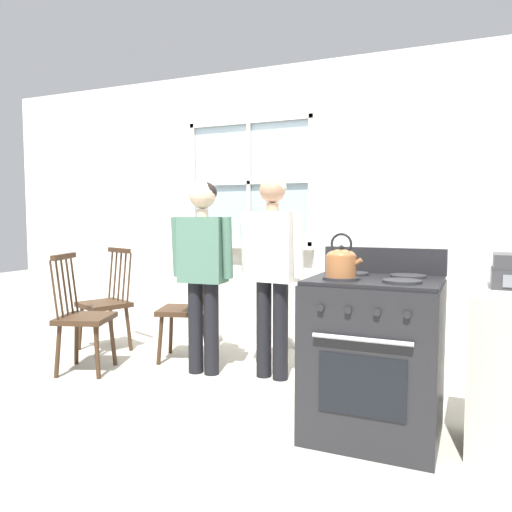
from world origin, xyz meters
TOP-DOWN VIEW (x-y plane):
  - ground_plane at (0.00, 0.00)m, footprint 16.00×16.00m
  - wall_back at (0.01, 1.40)m, footprint 6.40×0.16m
  - chair_by_window at (-0.46, 0.63)m, footprint 0.51×0.52m
  - chair_near_wall at (-1.04, -0.00)m, footprint 0.52×0.53m
  - chair_center_cluster at (-1.32, 0.60)m, footprint 0.54×0.53m
  - person_elderly_left at (-0.11, 0.35)m, footprint 0.53×0.25m
  - person_teen_center at (0.44, 0.47)m, footprint 0.55×0.25m
  - stove at (1.37, -0.26)m, footprint 0.74×0.68m
  - kettle at (1.21, -0.39)m, footprint 0.21×0.17m
  - potted_plant at (-0.08, 1.31)m, footprint 0.16×0.16m
  - handbag at (-0.23, 0.70)m, footprint 0.23×0.24m

SIDE VIEW (x-z plane):
  - ground_plane at x=0.00m, z-range 0.00..0.00m
  - chair_by_window at x=-0.46m, z-range -0.04..0.93m
  - chair_near_wall at x=-1.04m, z-range -0.04..0.93m
  - chair_center_cluster at x=-1.32m, z-range -0.04..0.93m
  - stove at x=1.37m, z-range -0.07..1.01m
  - handbag at x=-0.23m, z-range 0.65..0.96m
  - person_elderly_left at x=-0.11m, z-range 0.18..1.73m
  - person_teen_center at x=0.44m, z-range 0.17..1.75m
  - kettle at x=1.21m, z-range 0.90..1.15m
  - potted_plant at x=-0.08m, z-range 0.93..1.28m
  - wall_back at x=0.01m, z-range -0.02..2.68m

